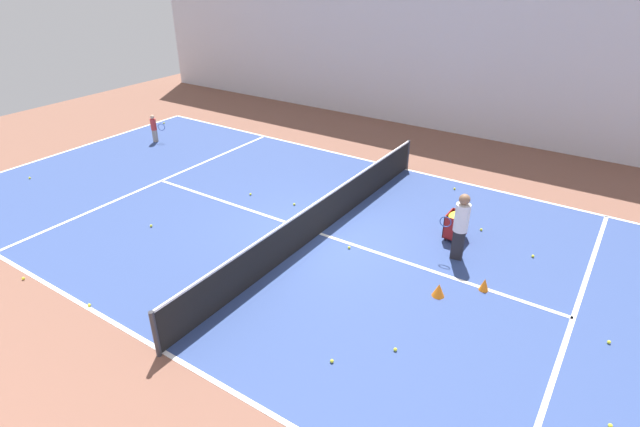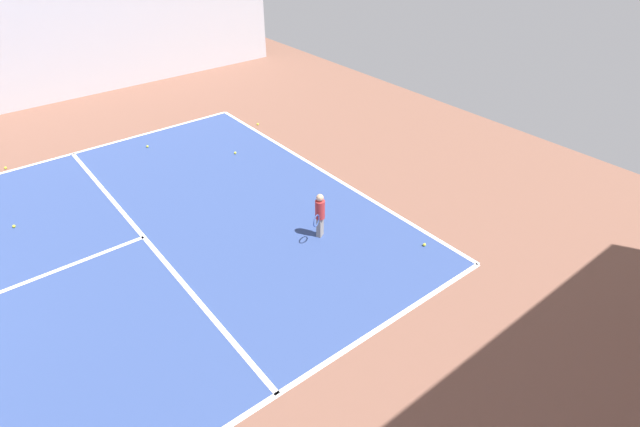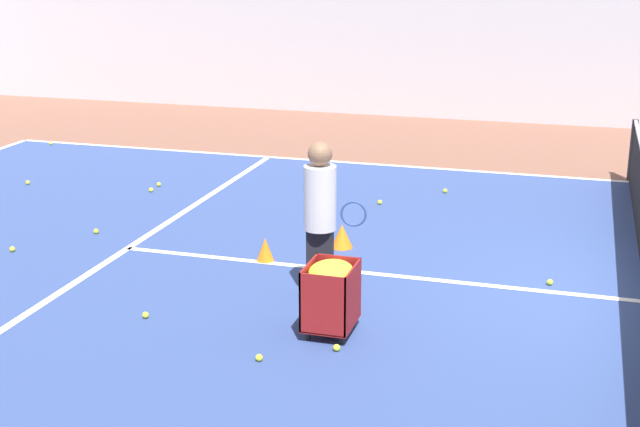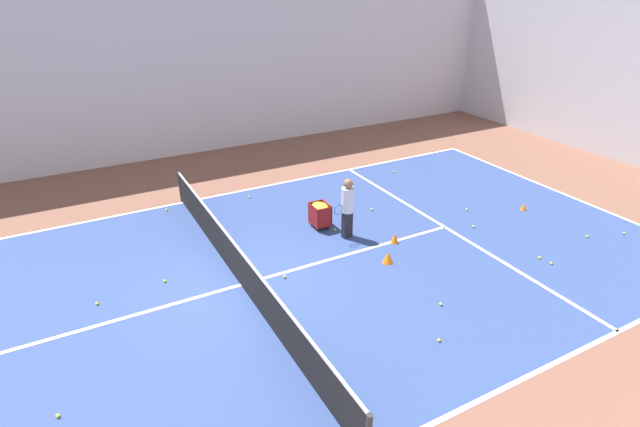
{
  "view_description": "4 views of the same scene",
  "coord_description": "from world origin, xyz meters",
  "views": [
    {
      "loc": [
        9.51,
        6.32,
        6.64
      ],
      "look_at": [
        0.0,
        0.0,
        0.61
      ],
      "focal_mm": 28.0,
      "sensor_mm": 36.0,
      "label": 1
    },
    {
      "loc": [
        -9.51,
        -3.66,
        6.64
      ],
      "look_at": [
        -2.42,
        -9.34,
        0.6
      ],
      "focal_mm": 28.0,
      "sensor_mm": 36.0,
      "label": 2
    },
    {
      "loc": [
        -9.51,
        0.85,
        3.68
      ],
      "look_at": [
        -0.85,
        3.42,
        0.95
      ],
      "focal_mm": 50.0,
      "sensor_mm": 36.0,
      "label": 3
    },
    {
      "loc": [
        9.51,
        -3.04,
        6.64
      ],
      "look_at": [
        -1.73,
        3.05,
        0.43
      ],
      "focal_mm": 28.0,
      "sensor_mm": 36.0,
      "label": 4
    }
  ],
  "objects": [
    {
      "name": "tennis_ball_0",
      "position": [
        3.77,
        2.76,
        0.04
      ],
      "size": [
        0.07,
        0.07,
        0.07
      ],
      "primitive_type": "sphere",
      "color": "yellow",
      "rests_on": "ground"
    },
    {
      "name": "line_service_far",
      "position": [
        0.0,
        6.21,
        0.01
      ],
      "size": [
        10.57,
        0.1,
        0.0
      ],
      "primitive_type": "cube",
      "color": "white",
      "rests_on": "ground"
    },
    {
      "name": "line_service_near",
      "position": [
        0.0,
        -6.21,
        0.01
      ],
      "size": [
        10.57,
        0.1,
        0.0
      ],
      "primitive_type": "cube",
      "color": "white",
      "rests_on": "ground"
    },
    {
      "name": "ground_plane",
      "position": [
        0.0,
        0.0,
        0.0
      ],
      "size": [
        35.83,
        35.83,
        0.0
      ],
      "primitive_type": "plane",
      "color": "brown"
    },
    {
      "name": "player_near_baseline",
      "position": [
        -2.43,
        -9.33,
        0.62
      ],
      "size": [
        0.39,
        0.51,
        1.08
      ],
      "rotation": [
        0.0,
        0.0,
        2.03
      ],
      "color": "gray",
      "rests_on": "ground"
    },
    {
      "name": "tennis_ball_23",
      "position": [
        5.48,
        -4.47,
        0.04
      ],
      "size": [
        0.07,
        0.07,
        0.07
      ],
      "primitive_type": "sphere",
      "color": "yellow",
      "rests_on": "ground"
    },
    {
      "name": "tennis_ball_13",
      "position": [
        2.23,
        -4.02,
        0.04
      ],
      "size": [
        0.07,
        0.07,
        0.07
      ],
      "primitive_type": "sphere",
      "color": "yellow",
      "rests_on": "ground"
    },
    {
      "name": "tennis_ball_16",
      "position": [
        -0.97,
        -1.55,
        0.04
      ],
      "size": [
        0.07,
        0.07,
        0.07
      ],
      "primitive_type": "sphere",
      "color": "yellow",
      "rests_on": "ground"
    },
    {
      "name": "tennis_ball_11",
      "position": [
        0.42,
        6.9,
        0.04
      ],
      "size": [
        0.07,
        0.07,
        0.07
      ],
      "primitive_type": "sphere",
      "color": "yellow",
      "rests_on": "ground"
    },
    {
      "name": "tennis_ball_26",
      "position": [
        -1.92,
        4.97,
        0.04
      ],
      "size": [
        0.07,
        0.07,
        0.07
      ],
      "primitive_type": "sphere",
      "color": "yellow",
      "rests_on": "ground"
    },
    {
      "name": "tennis_net",
      "position": [
        0.0,
        0.0,
        0.52
      ],
      "size": [
        10.87,
        0.1,
        1.01
      ],
      "color": "#2D2D33",
      "rests_on": "ground"
    },
    {
      "name": "tennis_ball_17",
      "position": [
        0.22,
        1.03,
        0.04
      ],
      "size": [
        0.07,
        0.07,
        0.07
      ],
      "primitive_type": "sphere",
      "color": "yellow",
      "rests_on": "ground"
    },
    {
      "name": "line_sideline_left",
      "position": [
        -5.28,
        0.0,
        0.01
      ],
      "size": [
        0.1,
        22.57,
        0.0
      ],
      "primitive_type": "cube",
      "color": "white",
      "rests_on": "ground"
    },
    {
      "name": "tennis_ball_25",
      "position": [
        5.23,
        -2.36,
        0.04
      ],
      "size": [
        0.07,
        0.07,
        0.07
      ],
      "primitive_type": "sphere",
      "color": "yellow",
      "rests_on": "ground"
    },
    {
      "name": "tennis_ball_4",
      "position": [
        -4.91,
        -0.6,
        0.04
      ],
      "size": [
        0.07,
        0.07,
        0.07
      ],
      "primitive_type": "sphere",
      "color": "yellow",
      "rests_on": "ground"
    },
    {
      "name": "ball_cart",
      "position": [
        -1.73,
        3.05,
        0.51
      ],
      "size": [
        0.59,
        0.47,
        0.73
      ],
      "color": "maroon",
      "rests_on": "ground"
    },
    {
      "name": "hall_enclosure_left",
      "position": [
        -9.99,
        0.0,
        3.52
      ],
      "size": [
        0.15,
        32.13,
        7.04
      ],
      "color": "silver",
      "rests_on": "ground"
    },
    {
      "name": "tennis_ball_22",
      "position": [
        -4.62,
        2.0,
        0.04
      ],
      "size": [
        0.07,
        0.07,
        0.07
      ],
      "primitive_type": "sphere",
      "color": "yellow",
      "rests_on": "ground"
    },
    {
      "name": "training_cone_1",
      "position": [
        0.82,
        3.62,
        0.15
      ],
      "size": [
        0.28,
        0.28,
        0.3
      ],
      "primitive_type": "cone",
      "color": "orange",
      "rests_on": "ground"
    },
    {
      "name": "line_centre_service",
      "position": [
        0.0,
        0.0,
        0.01
      ],
      "size": [
        0.1,
        12.41,
        0.0
      ],
      "primitive_type": "cube",
      "color": "white",
      "rests_on": "ground"
    },
    {
      "name": "coach_at_net",
      "position": [
        -0.85,
        3.41,
        0.99
      ],
      "size": [
        0.38,
        0.68,
        1.73
      ],
      "rotation": [
        0.0,
        0.0,
        -1.45
      ],
      "color": "black",
      "rests_on": "ground"
    },
    {
      "name": "tennis_ball_10",
      "position": [
        2.86,
        3.59,
        0.04
      ],
      "size": [
        0.07,
        0.07,
        0.07
      ],
      "primitive_type": "sphere",
      "color": "yellow",
      "rests_on": "ground"
    },
    {
      "name": "tennis_ball_21",
      "position": [
        -4.15,
        -10.88,
        0.04
      ],
      "size": [
        0.07,
        0.07,
        0.07
      ],
      "primitive_type": "sphere",
      "color": "yellow",
      "rests_on": "ground"
    },
    {
      "name": "line_baseline_near",
      "position": [
        0.0,
        -11.28,
        0.01
      ],
      "size": [
        10.57,
        0.1,
        0.0
      ],
      "primitive_type": "cube",
      "color": "white",
      "rests_on": "ground"
    },
    {
      "name": "tennis_ball_5",
      "position": [
        2.52,
        7.16,
        0.04
      ],
      "size": [
        0.07,
        0.07,
        0.07
      ],
      "primitive_type": "sphere",
      "color": "yellow",
      "rests_on": "ground"
    },
    {
      "name": "court_playing_area",
      "position": [
        0.0,
        0.0,
        0.0
      ],
      "size": [
        10.57,
        22.57,
        0.0
      ],
      "color": "navy",
      "rests_on": "ground"
    },
    {
      "name": "tennis_ball_9",
      "position": [
        -2.11,
        2.88,
        0.04
      ],
      "size": [
        0.07,
        0.07,
        0.07
      ],
      "primitive_type": "sphere",
      "color": "yellow",
      "rests_on": "ground"
    },
    {
      "name": "line_sideline_right",
      "position": [
        5.28,
        0.0,
        0.01
      ],
      "size": [
        0.1,
        22.57,
        0.0
      ],
      "primitive_type": "cube",
      "color": "white",
      "rests_on": "ground"
    },
    {
      "name": "tennis_ball_18",
      "position": [
        2.3,
        -9.93,
        0.04
      ],
      "size": [
        0.07,
        0.07,
        0.07
      ],
      "primitive_type": "sphere",
      "color": "yellow",
      "rests_on": "ground"
    },
    {
      "name": "tennis_ball_19",
      "position": [
        -2.52,
        3.51,
        0.04
      ],
      "size": [
        0.07,
        0.07,
        0.07
      ],
      "primitive_type": "sphere",
      "color": "yellow",
      "rests_on": "ground"
    },
    {
      "name": "tennis_ball_12",
      "position": [
        -1.3,
        3.3,
        0.04
      ],
      "size": [
        0.07,
        0.07,
        0.07
      ],
      "primitive_type": "sphere",
      "color": "yellow",
      "rests_on": "ground"
    },
    {
      "name": "tennis_ball_14",
      "position": [
        -0.78,
        -3.08,
        0.04
      ],
      "size": [
        0.07,
        0.07,
        0.07
      ],
      "primitive_type": "sphere",
      "color": "yellow",
      "rests_on": "ground"
    },
    {
      "name": "training_cone_2",
      "position": [
        0.06,
        4.38,
        0.15
      ],
      "size": [
        0.22,
        0.22,
        0.29
      ],
      "primitive_type": "cone",
      "color": "orange",
      "rests_on": "ground"
    }
  ]
}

